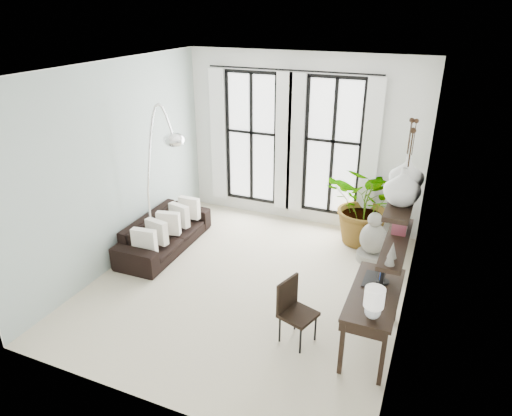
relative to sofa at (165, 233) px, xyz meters
The scene contains 16 objects.
floor 1.89m from the sofa, 14.83° to the right, with size 5.00×5.00×0.00m, color beige.
ceiling 3.45m from the sofa, 14.83° to the right, with size 5.00×5.00×0.00m, color white.
wall_left 1.46m from the sofa, 133.35° to the right, with size 5.00×5.00×0.00m, color #9DAFA9.
wall_right 4.28m from the sofa, ahead, with size 5.00×5.00×0.00m, color white.
wall_back 3.01m from the sofa, 48.34° to the left, with size 4.50×4.50×0.00m, color white.
windows 2.82m from the sofa, 50.67° to the left, with size 3.26×0.13×2.65m.
wall_shelves 4.31m from the sofa, 15.95° to the right, with size 0.25×1.30×0.60m.
sofa is the anchor object (origin of this frame).
throw_pillows 0.23m from the sofa, ahead, with size 0.40×1.52×0.40m.
plant 3.56m from the sofa, 25.64° to the left, with size 1.34×1.16×1.49m, color #2D7228.
desk 3.96m from the sofa, 17.81° to the right, with size 0.57×1.34×1.18m.
desk_chair 3.16m from the sofa, 26.40° to the right, with size 0.51×0.51×0.85m.
arc_lamp 1.56m from the sofa, 36.14° to the right, with size 0.76×0.63×2.56m.
buddha 3.55m from the sofa, 15.94° to the left, with size 0.48×0.48×0.87m.
vase_a 4.60m from the sofa, 19.78° to the right, with size 0.37×0.37×0.38m, color white.
vase_b 4.49m from the sofa, 14.43° to the right, with size 0.37×0.37×0.38m, color white.
Camera 1 is at (2.40, -5.41, 3.93)m, focal length 32.00 mm.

